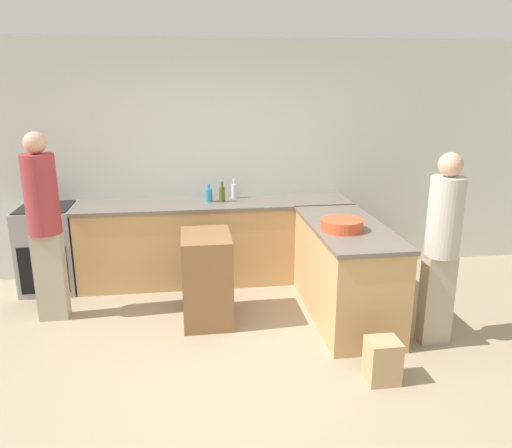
# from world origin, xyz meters

# --- Properties ---
(ground_plane) EXTENTS (14.00, 14.00, 0.00)m
(ground_plane) POSITION_xyz_m (0.00, 0.00, 0.00)
(ground_plane) COLOR tan
(wall_back) EXTENTS (8.00, 0.06, 2.70)m
(wall_back) POSITION_xyz_m (0.00, 2.34, 1.35)
(wall_back) COLOR silver
(wall_back) RESTS_ON ground_plane
(counter_back) EXTENTS (3.07, 0.65, 0.93)m
(counter_back) POSITION_xyz_m (0.00, 2.00, 0.46)
(counter_back) COLOR tan
(counter_back) RESTS_ON ground_plane
(counter_peninsula) EXTENTS (0.69, 1.61, 0.93)m
(counter_peninsula) POSITION_xyz_m (1.19, 0.89, 0.46)
(counter_peninsula) COLOR tan
(counter_peninsula) RESTS_ON ground_plane
(range_oven) EXTENTS (0.59, 0.63, 0.94)m
(range_oven) POSITION_xyz_m (-1.83, 2.00, 0.47)
(range_oven) COLOR #99999E
(range_oven) RESTS_ON ground_plane
(island_table) EXTENTS (0.46, 0.63, 0.86)m
(island_table) POSITION_xyz_m (-0.15, 0.98, 0.43)
(island_table) COLOR brown
(island_table) RESTS_ON ground_plane
(mixing_bowl) EXTENTS (0.39, 0.39, 0.10)m
(mixing_bowl) POSITION_xyz_m (1.08, 0.75, 0.98)
(mixing_bowl) COLOR #DB512D
(mixing_bowl) RESTS_ON counter_peninsula
(vinegar_bottle_clear) EXTENTS (0.07, 0.07, 0.22)m
(vinegar_bottle_clear) POSITION_xyz_m (0.23, 2.18, 1.01)
(vinegar_bottle_clear) COLOR silver
(vinegar_bottle_clear) RESTS_ON counter_back
(olive_oil_bottle) EXTENTS (0.07, 0.07, 0.23)m
(olive_oil_bottle) POSITION_xyz_m (0.08, 2.01, 1.02)
(olive_oil_bottle) COLOR #475B1E
(olive_oil_bottle) RESTS_ON counter_back
(dish_soap_bottle) EXTENTS (0.09, 0.09, 0.20)m
(dish_soap_bottle) POSITION_xyz_m (-0.07, 2.04, 1.01)
(dish_soap_bottle) COLOR #338CBF
(dish_soap_bottle) RESTS_ON counter_back
(person_by_range) EXTENTS (0.30, 0.30, 1.81)m
(person_by_range) POSITION_xyz_m (-1.63, 1.22, 1.00)
(person_by_range) COLOR #ADA38E
(person_by_range) RESTS_ON ground_plane
(person_at_peninsula) EXTENTS (0.29, 0.29, 1.69)m
(person_at_peninsula) POSITION_xyz_m (1.81, 0.28, 0.93)
(person_at_peninsula) COLOR #ADA38E
(person_at_peninsula) RESTS_ON ground_plane
(paper_bag) EXTENTS (0.24, 0.22, 0.34)m
(paper_bag) POSITION_xyz_m (1.13, -0.24, 0.17)
(paper_bag) COLOR tan
(paper_bag) RESTS_ON ground_plane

